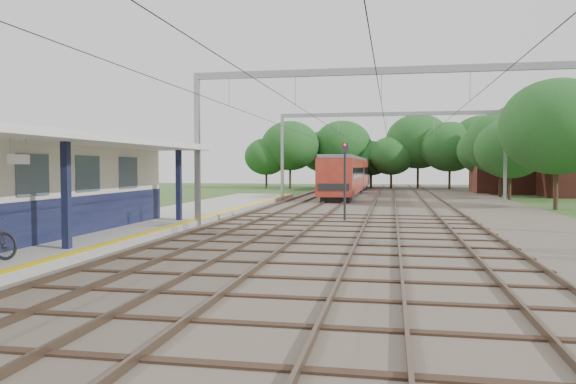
# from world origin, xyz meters

# --- Properties ---
(ground) EXTENTS (160.00, 160.00, 0.00)m
(ground) POSITION_xyz_m (0.00, 0.00, 0.00)
(ground) COLOR #2D4C1E
(ground) RESTS_ON ground
(ballast_bed) EXTENTS (18.00, 90.00, 0.10)m
(ballast_bed) POSITION_xyz_m (4.00, 30.00, 0.05)
(ballast_bed) COLOR #473D33
(ballast_bed) RESTS_ON ground
(platform) EXTENTS (5.00, 52.00, 0.35)m
(platform) POSITION_xyz_m (-7.50, 14.00, 0.17)
(platform) COLOR gray
(platform) RESTS_ON ground
(yellow_stripe) EXTENTS (0.45, 52.00, 0.01)m
(yellow_stripe) POSITION_xyz_m (-5.25, 14.00, 0.35)
(yellow_stripe) COLOR yellow
(yellow_stripe) RESTS_ON platform
(station_building) EXTENTS (3.41, 18.00, 3.40)m
(station_building) POSITION_xyz_m (-8.88, 7.00, 2.04)
(station_building) COLOR beige
(station_building) RESTS_ON platform
(canopy) EXTENTS (6.40, 20.00, 3.44)m
(canopy) POSITION_xyz_m (-7.77, 6.00, 3.64)
(canopy) COLOR #111535
(canopy) RESTS_ON platform
(rail_tracks) EXTENTS (11.80, 88.00, 0.15)m
(rail_tracks) POSITION_xyz_m (1.50, 30.00, 0.18)
(rail_tracks) COLOR brown
(rail_tracks) RESTS_ON ballast_bed
(catenary_system) EXTENTS (17.22, 88.00, 7.00)m
(catenary_system) POSITION_xyz_m (3.39, 25.28, 5.51)
(catenary_system) COLOR gray
(catenary_system) RESTS_ON ground
(tree_band) EXTENTS (31.72, 30.88, 8.82)m
(tree_band) POSITION_xyz_m (3.84, 57.12, 4.92)
(tree_band) COLOR #382619
(tree_band) RESTS_ON ground
(house_far) EXTENTS (8.00, 6.12, 8.66)m
(house_far) POSITION_xyz_m (16.00, 52.00, 3.23)
(house_far) COLOR brown
(house_far) RESTS_ON ground
(train) EXTENTS (2.73, 33.95, 3.59)m
(train) POSITION_xyz_m (-0.50, 48.38, 2.01)
(train) COLOR black
(train) RESTS_ON ballast_bed
(signal_post) EXTENTS (0.31, 0.29, 3.98)m
(signal_post) POSITION_xyz_m (1.35, 18.88, 2.43)
(signal_post) COLOR black
(signal_post) RESTS_ON ground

